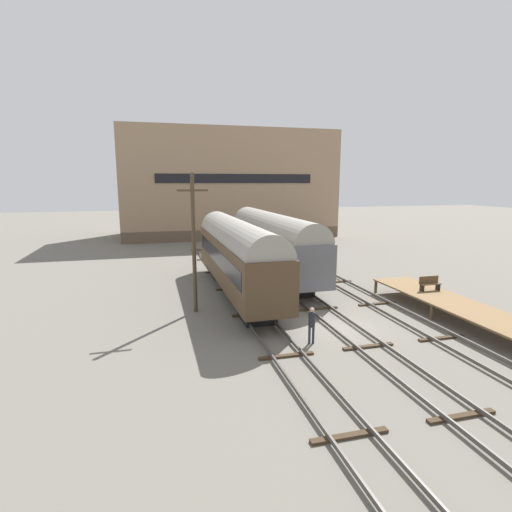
# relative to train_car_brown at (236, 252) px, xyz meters

# --- Properties ---
(ground_plane) EXTENTS (200.00, 200.00, 0.00)m
(ground_plane) POSITION_rel_train_car_brown_xyz_m (4.14, -7.78, -3.03)
(ground_plane) COLOR #6B665B
(track_left) EXTENTS (2.60, 60.00, 0.26)m
(track_left) POSITION_rel_train_car_brown_xyz_m (0.00, -7.78, -2.88)
(track_left) COLOR #4C4742
(track_left) RESTS_ON ground
(track_middle) EXTENTS (2.60, 60.00, 0.26)m
(track_middle) POSITION_rel_train_car_brown_xyz_m (4.14, -7.78, -2.88)
(track_middle) COLOR #4C4742
(track_middle) RESTS_ON ground
(track_right) EXTENTS (2.60, 60.00, 0.26)m
(track_right) POSITION_rel_train_car_brown_xyz_m (8.28, -7.78, -2.88)
(track_right) COLOR #4C4742
(track_right) RESTS_ON ground
(train_car_brown) EXTENTS (2.86, 17.18, 5.28)m
(train_car_brown) POSITION_rel_train_car_brown_xyz_m (0.00, 0.00, 0.00)
(train_car_brown) COLOR black
(train_car_brown) RESTS_ON ground
(train_car_grey) EXTENTS (2.88, 18.47, 5.29)m
(train_car_grey) POSITION_rel_train_car_brown_xyz_m (4.14, 4.94, 0.01)
(train_car_grey) COLOR black
(train_car_grey) RESTS_ON ground
(station_platform) EXTENTS (2.91, 12.20, 0.97)m
(station_platform) POSITION_rel_train_car_brown_xyz_m (11.05, -8.13, -2.13)
(station_platform) COLOR brown
(station_platform) RESTS_ON ground
(bench) EXTENTS (1.40, 0.40, 0.91)m
(bench) POSITION_rel_train_car_brown_xyz_m (11.43, -5.67, -1.56)
(bench) COLOR brown
(bench) RESTS_ON station_platform
(person_worker) EXTENTS (0.32, 0.32, 1.84)m
(person_worker) POSITION_rel_train_car_brown_xyz_m (1.68, -9.64, -1.91)
(person_worker) COLOR #282833
(person_worker) RESTS_ON ground
(utility_pole) EXTENTS (1.80, 0.24, 8.33)m
(utility_pole) POSITION_rel_train_car_brown_xyz_m (-3.25, -3.20, 1.30)
(utility_pole) COLOR #473828
(utility_pole) RESTS_ON ground
(warehouse_building) EXTENTS (30.27, 12.66, 15.14)m
(warehouse_building) POSITION_rel_train_car_brown_xyz_m (5.63, 32.62, 4.54)
(warehouse_building) COLOR brown
(warehouse_building) RESTS_ON ground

